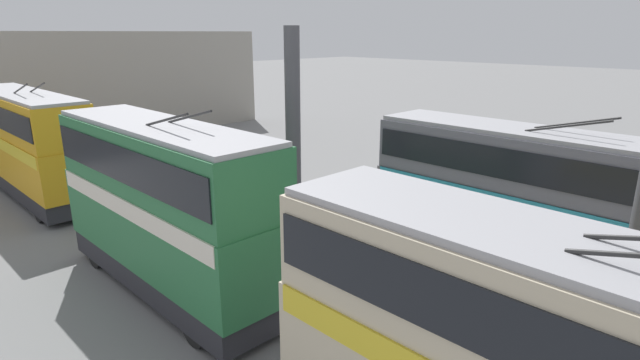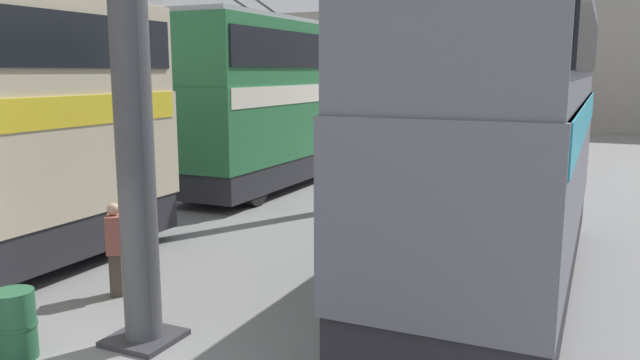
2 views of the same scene
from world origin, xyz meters
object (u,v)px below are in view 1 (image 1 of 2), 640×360
(bus_left_near, at_px, (520,197))
(bus_right_far, at_px, (28,138))
(person_by_left_row, at_px, (402,254))
(bus_right_mid, at_px, (164,199))

(bus_left_near, height_order, bus_right_far, bus_right_far)
(bus_right_far, bearing_deg, person_by_left_row, -161.86)
(bus_right_far, relative_size, person_by_left_row, 7.26)
(bus_left_near, xyz_separation_m, bus_right_mid, (7.43, 8.40, 0.15))
(person_by_left_row, bearing_deg, bus_left_near, 79.35)
(bus_right_far, height_order, person_by_left_row, bus_right_far)
(bus_left_near, xyz_separation_m, person_by_left_row, (2.74, 2.39, -2.11))
(bus_right_far, bearing_deg, bus_left_near, -158.28)
(bus_left_near, height_order, bus_right_mid, bus_right_mid)
(person_by_left_row, bearing_deg, bus_right_far, -123.63)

